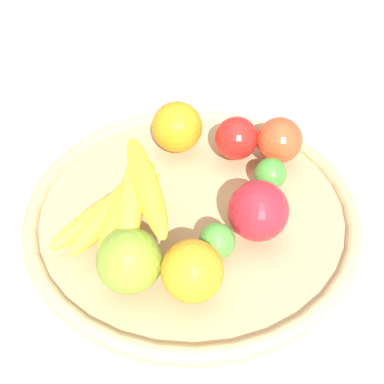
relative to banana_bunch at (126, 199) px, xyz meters
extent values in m
plane|color=#BAACA0|center=(0.05, 0.08, -0.07)|extent=(2.40, 2.40, 0.00)
cylinder|color=tan|center=(0.05, 0.08, -0.06)|extent=(0.45, 0.45, 0.02)
torus|color=tan|center=(0.05, 0.08, -0.05)|extent=(0.46, 0.46, 0.02)
ellipsoid|color=yellow|center=(-0.03, -0.01, -0.03)|extent=(0.06, 0.19, 0.03)
ellipsoid|color=yellow|center=(-0.01, -0.01, -0.01)|extent=(0.05, 0.19, 0.03)
ellipsoid|color=yellow|center=(0.00, 0.00, 0.00)|extent=(0.09, 0.18, 0.03)
ellipsoid|color=yellow|center=(0.01, 0.00, 0.01)|extent=(0.12, 0.17, 0.03)
ellipsoid|color=yellow|center=(0.02, 0.01, 0.03)|extent=(0.16, 0.14, 0.03)
sphere|color=red|center=(0.15, 0.08, -0.01)|extent=(0.09, 0.09, 0.08)
sphere|color=orange|center=(-0.03, 0.17, -0.01)|extent=(0.10, 0.10, 0.08)
sphere|color=#479738|center=(0.12, 0.02, -0.02)|extent=(0.06, 0.06, 0.05)
sphere|color=#408E32|center=(0.12, 0.16, -0.02)|extent=(0.06, 0.06, 0.04)
sphere|color=#CD4624|center=(0.11, 0.22, -0.01)|extent=(0.09, 0.09, 0.07)
sphere|color=red|center=(0.05, 0.20, -0.01)|extent=(0.09, 0.09, 0.06)
sphere|color=orange|center=(0.13, -0.04, -0.01)|extent=(0.10, 0.10, 0.07)
sphere|color=olive|center=(0.06, -0.07, -0.01)|extent=(0.11, 0.11, 0.08)
camera|label=1|loc=(0.30, -0.32, 0.42)|focal=45.17mm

